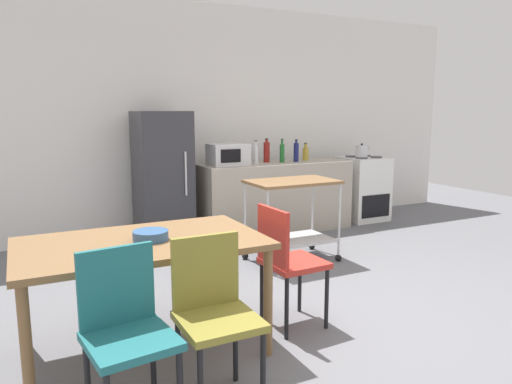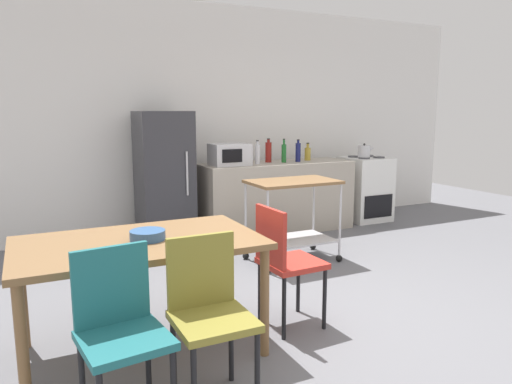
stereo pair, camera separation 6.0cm
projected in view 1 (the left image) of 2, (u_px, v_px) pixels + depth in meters
ground_plane at (337, 320)px, 3.58m from camera, size 12.00×12.00×0.00m
back_wall at (192, 119)px, 6.15m from camera, size 8.40×0.12×2.90m
kitchen_counter at (275, 197)px, 6.19m from camera, size 2.00×0.64×0.90m
dining_table at (142, 252)px, 3.00m from camera, size 1.50×0.90×0.75m
chair_red at (287, 258)px, 3.39m from camera, size 0.42×0.42×0.89m
chair_teal at (126, 327)px, 2.30m from camera, size 0.45×0.45×0.89m
chair_olive at (214, 308)px, 2.52m from camera, size 0.40×0.40×0.89m
stove_oven at (362, 188)px, 6.85m from camera, size 0.60×0.61×0.92m
refrigerator at (163, 178)px, 5.58m from camera, size 0.60×0.63×1.55m
kitchen_cart at (292, 207)px, 4.92m from camera, size 0.91×0.57×0.85m
microwave at (228, 155)px, 5.77m from camera, size 0.46×0.35×0.26m
bottle_soy_sauce at (256, 154)px, 5.92m from camera, size 0.06×0.06×0.29m
bottle_soda at (267, 152)px, 6.11m from camera, size 0.08×0.08×0.30m
bottle_hot_sauce at (282, 153)px, 6.10m from camera, size 0.06×0.06×0.30m
bottle_sparkling_water at (296, 152)px, 6.18m from camera, size 0.07×0.07×0.29m
bottle_vinegar at (306, 153)px, 6.37m from camera, size 0.08×0.08×0.23m
fruit_bowl at (151, 235)px, 2.98m from camera, size 0.22×0.22×0.06m
kettle at (362, 151)px, 6.62m from camera, size 0.24×0.17×0.19m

